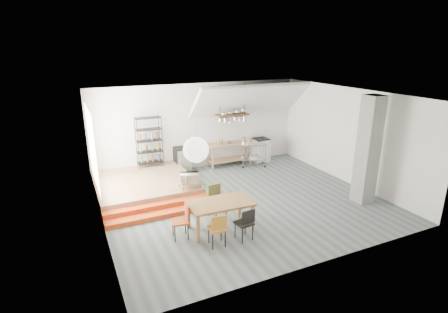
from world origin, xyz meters
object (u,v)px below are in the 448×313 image
rolling_cart (253,151)px  dining_table (220,205)px  mini_fridge (183,160)px  stove (261,149)px

rolling_cart → dining_table: bearing=-108.3°
dining_table → mini_fridge: (0.49, 4.47, -0.21)m
rolling_cart → stove: bearing=57.9°
dining_table → rolling_cart: rolling_cart is taller
stove → dining_table: size_ratio=0.72×
stove → rolling_cart: 0.76m
rolling_cart → mini_fridge: mini_fridge is taller
dining_table → rolling_cart: size_ratio=1.58×
mini_fridge → rolling_cart: bearing=-10.4°
dining_table → rolling_cart: bearing=53.1°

